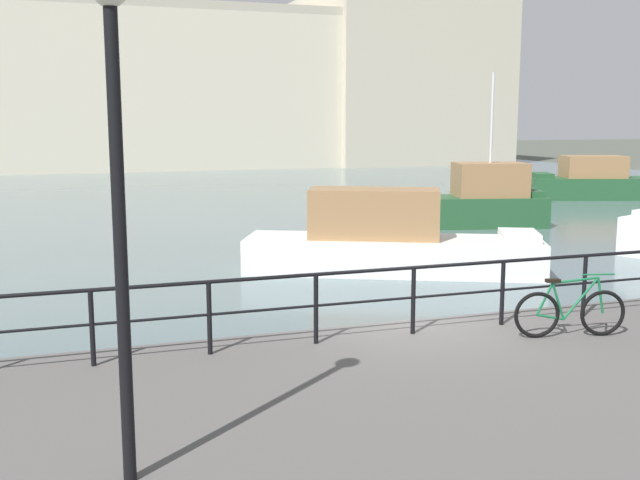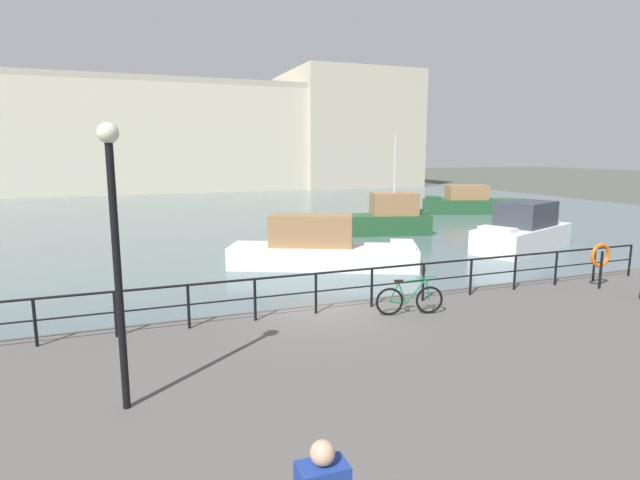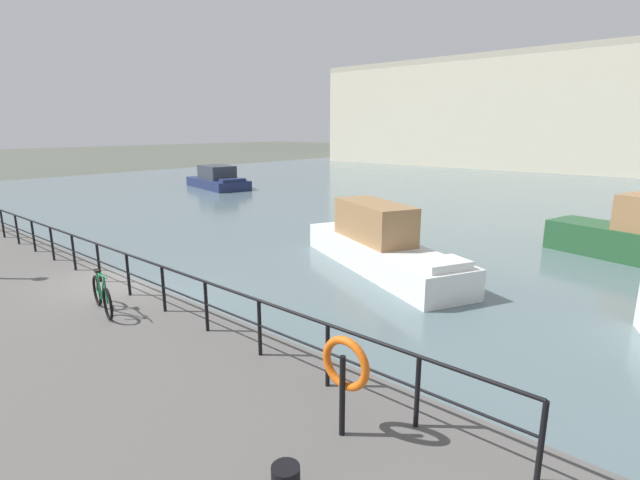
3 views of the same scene
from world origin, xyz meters
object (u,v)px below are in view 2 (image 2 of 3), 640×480
(harbor_building, at_px, (211,137))
(moored_harbor_tender, at_px, (321,249))
(parked_bicycle, at_px, (409,300))
(quay_lamp_post, at_px, (115,231))
(moored_cabin_cruiser, at_px, (385,218))
(moored_red_daysailer, at_px, (470,203))
(life_ring_stand, at_px, (600,257))
(moored_white_yacht, at_px, (523,231))

(harbor_building, relative_size, moored_harbor_tender, 8.43)
(parked_bicycle, distance_m, quay_lamp_post, 7.70)
(moored_cabin_cruiser, height_order, parked_bicycle, moored_cabin_cruiser)
(moored_red_daysailer, height_order, parked_bicycle, moored_red_daysailer)
(life_ring_stand, bearing_deg, harbor_building, 91.97)
(quay_lamp_post, bearing_deg, life_ring_stand, 11.58)
(harbor_building, xyz_separation_m, moored_red_daysailer, (14.91, -36.08, -5.93))
(moored_cabin_cruiser, xyz_separation_m, quay_lamp_post, (-14.85, -19.06, 2.80))
(moored_red_daysailer, height_order, moored_harbor_tender, moored_harbor_tender)
(moored_white_yacht, height_order, moored_harbor_tender, moored_white_yacht)
(moored_cabin_cruiser, height_order, moored_white_yacht, moored_cabin_cruiser)
(harbor_building, distance_m, moored_white_yacht, 50.95)
(moored_cabin_cruiser, bearing_deg, moored_red_daysailer, 45.65)
(moored_red_daysailer, height_order, quay_lamp_post, quay_lamp_post)
(moored_harbor_tender, xyz_separation_m, life_ring_stand, (5.56, -9.13, 1.01))
(harbor_building, bearing_deg, moored_white_yacht, -81.35)
(moored_white_yacht, relative_size, quay_lamp_post, 1.49)
(life_ring_stand, bearing_deg, quay_lamp_post, -168.42)
(parked_bicycle, xyz_separation_m, quay_lamp_post, (-6.80, -2.59, 2.53))
(harbor_building, bearing_deg, moored_cabin_cruiser, -85.49)
(moored_cabin_cruiser, height_order, life_ring_stand, moored_cabin_cruiser)
(moored_white_yacht, bearing_deg, moored_red_daysailer, -140.08)
(moored_red_daysailer, bearing_deg, life_ring_stand, 79.52)
(moored_harbor_tender, relative_size, parked_bicycle, 4.71)
(moored_cabin_cruiser, relative_size, parked_bicycle, 3.58)
(moored_red_daysailer, xyz_separation_m, quay_lamp_post, (-26.36, -26.03, 2.92))
(moored_harbor_tender, distance_m, quay_lamp_post, 14.61)
(moored_harbor_tender, height_order, parked_bicycle, moored_harbor_tender)
(moored_white_yacht, bearing_deg, quay_lamp_post, 9.83)
(harbor_building, bearing_deg, moored_harbor_tender, -94.01)
(life_ring_stand, bearing_deg, moored_red_daysailer, 61.05)
(harbor_building, distance_m, quay_lamp_post, 63.22)
(harbor_building, xyz_separation_m, quay_lamp_post, (-11.45, -62.10, -3.02))
(harbor_building, bearing_deg, parked_bicycle, -94.47)
(moored_white_yacht, relative_size, moored_harbor_tender, 0.83)
(moored_white_yacht, height_order, parked_bicycle, moored_white_yacht)
(harbor_building, distance_m, moored_red_daysailer, 39.48)
(moored_cabin_cruiser, distance_m, moored_red_daysailer, 13.46)
(moored_red_daysailer, relative_size, life_ring_stand, 5.71)
(moored_cabin_cruiser, relative_size, moored_harbor_tender, 0.76)
(moored_red_daysailer, xyz_separation_m, life_ring_stand, (-12.87, -23.26, 0.98))
(harbor_building, bearing_deg, quay_lamp_post, -100.45)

